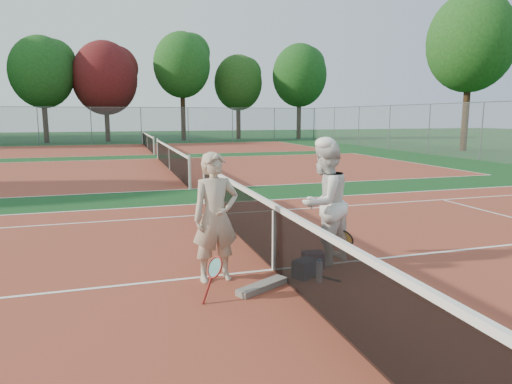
% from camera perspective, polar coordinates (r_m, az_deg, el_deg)
% --- Properties ---
extents(ground, '(130.00, 130.00, 0.00)m').
position_cam_1_polar(ground, '(7.01, 2.24, -9.69)').
color(ground, '#0F3916').
rests_on(ground, ground).
extents(court_main, '(23.77, 10.97, 0.01)m').
position_cam_1_polar(court_main, '(7.01, 2.24, -9.67)').
color(court_main, brown).
rests_on(court_main, ground).
extents(court_far_a, '(23.77, 10.97, 0.01)m').
position_cam_1_polar(court_far_a, '(20.00, -10.72, 2.74)').
color(court_far_a, brown).
rests_on(court_far_a, ground).
extents(court_far_b, '(23.77, 10.97, 0.01)m').
position_cam_1_polar(court_far_b, '(33.39, -13.39, 5.31)').
color(court_far_b, brown).
rests_on(court_far_b, ground).
extents(net_main, '(0.10, 10.98, 1.02)m').
position_cam_1_polar(net_main, '(6.86, 2.27, -5.67)').
color(net_main, black).
rests_on(net_main, ground).
extents(net_far_a, '(0.10, 10.98, 1.02)m').
position_cam_1_polar(net_far_a, '(19.95, -10.76, 4.19)').
color(net_far_a, black).
rests_on(net_far_a, ground).
extents(net_far_b, '(0.10, 10.98, 1.02)m').
position_cam_1_polar(net_far_b, '(33.36, -13.42, 6.18)').
color(net_far_b, black).
rests_on(net_far_b, ground).
extents(fence_back, '(32.00, 0.06, 3.00)m').
position_cam_1_polar(fence_back, '(40.31, -14.16, 8.09)').
color(fence_back, slate).
rests_on(fence_back, ground).
extents(player_a, '(0.71, 0.50, 1.82)m').
position_cam_1_polar(player_a, '(6.37, -5.07, -3.18)').
color(player_a, tan).
rests_on(player_a, ground).
extents(player_b, '(1.17, 1.09, 1.93)m').
position_cam_1_polar(player_b, '(7.16, 8.50, -1.39)').
color(player_b, white).
rests_on(player_b, ground).
extents(racket_red, '(0.39, 0.38, 0.55)m').
position_cam_1_polar(racket_red, '(5.87, -5.16, -10.76)').
color(racket_red, maroon).
rests_on(racket_red, ground).
extents(racket_black_held, '(0.42, 0.38, 0.53)m').
position_cam_1_polar(racket_black_held, '(7.39, 11.23, -6.70)').
color(racket_black_held, black).
rests_on(racket_black_held, ground).
extents(racket_spare, '(0.56, 0.65, 0.04)m').
position_cam_1_polar(racket_spare, '(6.82, 7.03, -10.15)').
color(racket_spare, black).
rests_on(racket_spare, ground).
extents(sports_bag_navy, '(0.40, 0.36, 0.26)m').
position_cam_1_polar(sports_bag_navy, '(6.71, 6.11, -9.47)').
color(sports_bag_navy, black).
rests_on(sports_bag_navy, ground).
extents(sports_bag_purple, '(0.35, 0.27, 0.26)m').
position_cam_1_polar(sports_bag_purple, '(7.09, 7.13, -8.45)').
color(sports_bag_purple, black).
rests_on(sports_bag_purple, ground).
extents(net_cover_canvas, '(0.81, 0.56, 0.09)m').
position_cam_1_polar(net_cover_canvas, '(6.25, 0.79, -11.71)').
color(net_cover_canvas, '#66625C').
rests_on(net_cover_canvas, ground).
extents(water_bottle, '(0.09, 0.09, 0.30)m').
position_cam_1_polar(water_bottle, '(6.51, 7.92, -9.91)').
color(water_bottle, '#C9E3FF').
rests_on(water_bottle, ground).
extents(tree_back_1, '(5.23, 5.23, 8.94)m').
position_cam_1_polar(tree_back_1, '(43.54, -25.21, 13.38)').
color(tree_back_1, '#382314').
rests_on(tree_back_1, ground).
extents(tree_back_maroon, '(5.62, 5.62, 8.81)m').
position_cam_1_polar(tree_back_maroon, '(43.58, -18.37, 13.34)').
color(tree_back_maroon, '#382314').
rests_on(tree_back_maroon, ground).
extents(tree_back_3, '(5.26, 5.26, 9.98)m').
position_cam_1_polar(tree_back_3, '(44.52, -9.25, 15.36)').
color(tree_back_3, '#382314').
rests_on(tree_back_3, ground).
extents(tree_back_4, '(4.72, 4.72, 8.23)m').
position_cam_1_polar(tree_back_4, '(46.26, -2.24, 13.46)').
color(tree_back_4, '#382314').
rests_on(tree_back_4, ground).
extents(tree_back_5, '(5.36, 5.36, 9.32)m').
position_cam_1_polar(tree_back_5, '(46.73, 5.46, 14.28)').
color(tree_back_5, '#382314').
rests_on(tree_back_5, ground).
extents(tree_right_1, '(5.50, 5.50, 10.11)m').
position_cam_1_polar(tree_right_1, '(33.61, 25.27, 16.54)').
color(tree_right_1, '#382314').
rests_on(tree_right_1, ground).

